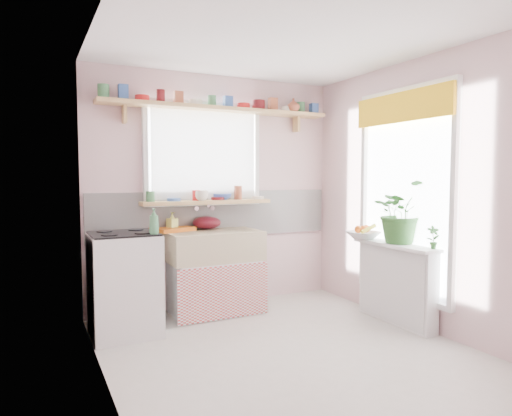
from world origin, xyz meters
name	(u,v)px	position (x,y,z in m)	size (l,w,h in m)	color
room	(304,181)	(0.66, 0.86, 1.37)	(3.20, 3.20, 3.20)	silver
sink_unit	(214,271)	(-0.15, 1.29, 0.43)	(0.95, 0.65, 1.11)	white
cooker	(124,283)	(-1.10, 1.05, 0.46)	(0.58, 0.58, 0.93)	white
radiator_ledge	(396,282)	(1.30, 0.20, 0.40)	(0.22, 0.95, 0.78)	white
windowsill	(207,202)	(-0.15, 1.48, 1.14)	(1.40, 0.22, 0.04)	tan
pine_shelf	(220,109)	(0.00, 1.47, 2.12)	(2.52, 0.24, 0.04)	tan
shelf_crockery	(220,102)	(0.00, 1.47, 2.20)	(2.47, 0.11, 0.12)	#3F7F4C
sill_crockery	(203,195)	(-0.20, 1.48, 1.21)	(1.35, 0.11, 0.12)	#3F7F4C
dish_tray	(172,229)	(-0.53, 1.50, 0.87)	(0.40, 0.30, 0.04)	orange
colander	(207,223)	(-0.15, 1.50, 0.92)	(0.30, 0.30, 0.14)	#520E18
jade_plant	(400,212)	(1.33, 0.20, 1.08)	(0.54, 0.47, 0.60)	#2E6327
fruit_bowl	(363,235)	(1.21, 0.59, 0.81)	(0.31, 0.31, 0.08)	silver
herb_pot	(433,237)	(1.33, -0.20, 0.88)	(0.11, 0.07, 0.21)	#295B24
soap_bottle_sink	(172,222)	(-0.53, 1.50, 0.95)	(0.09, 0.09, 0.20)	#E0EB68
sill_cup	(202,196)	(-0.23, 1.42, 1.21)	(0.13, 0.13, 0.10)	white
sill_bowl	(222,197)	(0.04, 1.54, 1.19)	(0.21, 0.21, 0.07)	#3657B1
shelf_vase	(293,105)	(0.87, 1.41, 2.21)	(0.14, 0.14, 0.15)	#A34E32
cooker_bottle	(154,221)	(-0.88, 0.83, 1.03)	(0.09, 0.09, 0.22)	#468C5A
fruit	(364,229)	(1.22, 0.59, 0.87)	(0.20, 0.14, 0.10)	orange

